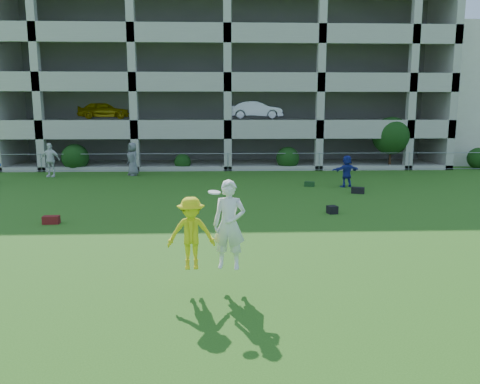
{
  "coord_description": "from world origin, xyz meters",
  "views": [
    {
      "loc": [
        -0.43,
        -11.34,
        3.9
      ],
      "look_at": [
        0.15,
        3.0,
        1.4
      ],
      "focal_mm": 35.0,
      "sensor_mm": 36.0,
      "label": 1
    }
  ],
  "objects_px": {
    "bystander_b": "(50,160)",
    "frisbee_contest": "(207,230)",
    "bystander_d": "(347,171)",
    "bystander_c": "(133,159)",
    "parking_garage": "(226,84)",
    "crate_d": "(332,210)"
  },
  "relations": [
    {
      "from": "crate_d",
      "to": "bystander_d",
      "type": "bearing_deg",
      "value": 70.57
    },
    {
      "from": "bystander_c",
      "to": "parking_garage",
      "type": "distance_m",
      "value": 13.02
    },
    {
      "from": "bystander_b",
      "to": "crate_d",
      "type": "xyz_separation_m",
      "value": [
        14.42,
        -10.68,
        -0.86
      ]
    },
    {
      "from": "bystander_d",
      "to": "frisbee_contest",
      "type": "height_order",
      "value": "frisbee_contest"
    },
    {
      "from": "bystander_b",
      "to": "parking_garage",
      "type": "xyz_separation_m",
      "value": [
        10.59,
        10.96,
        5.0
      ]
    },
    {
      "from": "frisbee_contest",
      "to": "parking_garage",
      "type": "bearing_deg",
      "value": 88.54
    },
    {
      "from": "bystander_c",
      "to": "crate_d",
      "type": "distance_m",
      "value": 14.74
    },
    {
      "from": "frisbee_contest",
      "to": "bystander_c",
      "type": "bearing_deg",
      "value": 105.2
    },
    {
      "from": "parking_garage",
      "to": "crate_d",
      "type": "bearing_deg",
      "value": -79.96
    },
    {
      "from": "frisbee_contest",
      "to": "parking_garage",
      "type": "height_order",
      "value": "parking_garage"
    },
    {
      "from": "bystander_b",
      "to": "frisbee_contest",
      "type": "xyz_separation_m",
      "value": [
        9.84,
        -18.17,
        0.33
      ]
    },
    {
      "from": "bystander_b",
      "to": "bystander_d",
      "type": "bearing_deg",
      "value": -8.76
    },
    {
      "from": "bystander_c",
      "to": "parking_garage",
      "type": "bearing_deg",
      "value": 113.53
    },
    {
      "from": "bystander_c",
      "to": "crate_d",
      "type": "relative_size",
      "value": 5.73
    },
    {
      "from": "bystander_b",
      "to": "bystander_c",
      "type": "bearing_deg",
      "value": 11.21
    },
    {
      "from": "bystander_b",
      "to": "crate_d",
      "type": "height_order",
      "value": "bystander_b"
    },
    {
      "from": "parking_garage",
      "to": "bystander_b",
      "type": "bearing_deg",
      "value": -134.0
    },
    {
      "from": "parking_garage",
      "to": "frisbee_contest",
      "type": "bearing_deg",
      "value": -91.46
    },
    {
      "from": "bystander_d",
      "to": "bystander_b",
      "type": "bearing_deg",
      "value": -31.33
    },
    {
      "from": "bystander_b",
      "to": "bystander_d",
      "type": "relative_size",
      "value": 1.24
    },
    {
      "from": "bystander_c",
      "to": "frisbee_contest",
      "type": "distance_m",
      "value": 19.29
    },
    {
      "from": "crate_d",
      "to": "frisbee_contest",
      "type": "relative_size",
      "value": 0.18
    }
  ]
}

